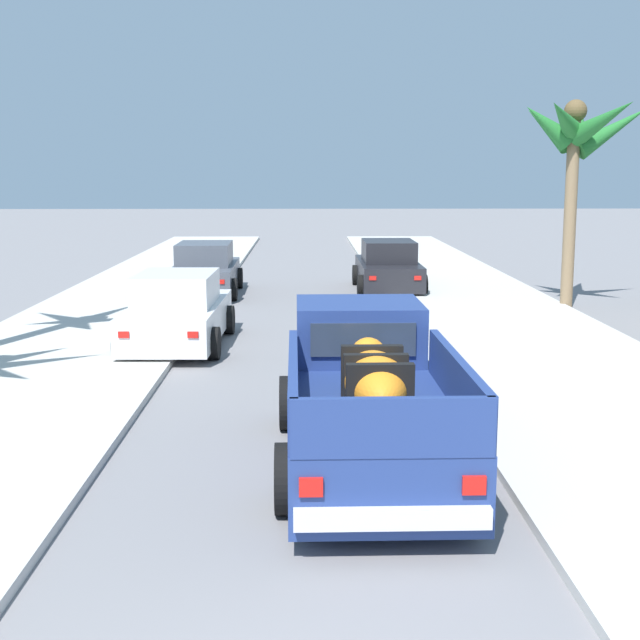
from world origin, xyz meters
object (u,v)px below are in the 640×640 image
object	(u,v)px
palm_tree_right_fore	(578,135)
car_right_near	(178,312)
car_left_near	(205,270)
car_left_mid	(388,267)
pickup_truck	(367,398)

from	to	relation	value
palm_tree_right_fore	car_right_near	bearing A→B (deg)	-153.46
car_left_near	car_left_mid	distance (m)	5.54
palm_tree_right_fore	car_left_near	bearing A→B (deg)	165.41
pickup_truck	car_left_mid	size ratio (longest dim) A/B	1.23
car_right_near	pickup_truck	bearing A→B (deg)	-64.41
car_left_near	palm_tree_right_fore	world-z (taller)	palm_tree_right_fore
car_left_mid	palm_tree_right_fore	size ratio (longest dim) A/B	0.78
car_right_near	car_left_mid	distance (m)	9.70
car_left_near	car_right_near	world-z (taller)	same
car_right_near	palm_tree_right_fore	size ratio (longest dim) A/B	0.78
car_left_near	car_right_near	xyz separation A→B (m)	(0.31, -7.46, 0.00)
palm_tree_right_fore	pickup_truck	bearing A→B (deg)	-117.81
car_right_near	palm_tree_right_fore	xyz separation A→B (m)	(9.71, 4.85, 3.80)
pickup_truck	palm_tree_right_fore	distance (m)	14.02
car_left_near	palm_tree_right_fore	xyz separation A→B (m)	(10.02, -2.61, 3.80)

